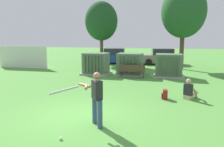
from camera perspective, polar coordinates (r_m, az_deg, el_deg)
name	(u,v)px	position (r m, az deg, el deg)	size (l,w,h in m)	color
ground_plane	(80,116)	(8.15, -8.27, -10.87)	(96.00, 96.00, 0.00)	#51933D
fence_panel	(23,57)	(21.71, -22.11, 4.00)	(4.80, 0.12, 2.00)	silver
transformer_west	(96,64)	(16.74, -4.14, 2.51)	(2.10, 1.70, 1.62)	#9E9B93
transformer_mid_west	(130,65)	(16.33, 4.70, 2.33)	(2.10, 1.70, 1.62)	#9E9B93
transformer_mid_east	(169,66)	(16.13, 14.45, 1.97)	(2.10, 1.70, 1.62)	#9E9B93
park_bench	(132,70)	(15.33, 5.22, 0.89)	(1.80, 0.40, 0.92)	#4C3828
batter	(95,96)	(6.96, -4.34, -5.91)	(1.41, 1.20, 1.74)	#384C75
sports_ball	(61,138)	(6.50, -13.14, -16.05)	(0.09, 0.09, 0.09)	white
seated_spectator	(189,91)	(10.69, 19.41, -4.28)	(0.71, 0.76, 0.96)	tan
backpack	(165,94)	(10.38, 13.53, -5.31)	(0.27, 0.33, 0.44)	maroon
tree_left	(101,21)	(23.16, -2.78, 13.35)	(3.34, 3.34, 6.37)	brown
tree_center_left	(184,12)	(20.27, 18.05, 14.96)	(3.74, 3.74, 7.15)	#4C3828
parked_car_leftmost	(114,56)	(23.42, 0.39, 4.45)	(4.36, 2.26, 1.62)	navy
parked_car_left_of_center	(161,57)	(23.33, 12.66, 4.20)	(4.41, 2.38, 1.62)	gray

